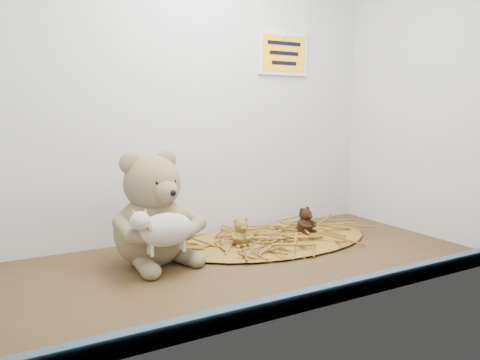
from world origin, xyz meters
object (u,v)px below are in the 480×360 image
mini_teddy_tan (241,231)px  toy_lamb (166,230)px  mini_teddy_brown (305,219)px  main_teddy (151,208)px

mini_teddy_tan → toy_lamb: bearing=-150.3°
toy_lamb → mini_teddy_brown: bearing=14.1°
main_teddy → mini_teddy_brown: 48.93cm
mini_teddy_brown → main_teddy: bearing=167.0°
main_teddy → mini_teddy_brown: size_ratio=3.55×
main_teddy → mini_teddy_brown: bearing=-10.3°
toy_lamb → mini_teddy_brown: toy_lamb is taller
main_teddy → mini_teddy_tan: main_teddy is taller
main_teddy → mini_teddy_brown: (48.09, 2.13, -8.81)cm
mini_teddy_tan → mini_teddy_brown: 23.36cm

